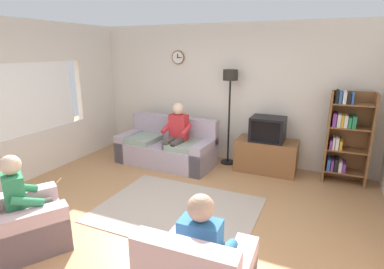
{
  "coord_description": "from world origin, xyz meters",
  "views": [
    {
      "loc": [
        1.83,
        -3.19,
        2.2
      ],
      "look_at": [
        -0.02,
        0.92,
        0.94
      ],
      "focal_mm": 28.42,
      "sensor_mm": 36.0,
      "label": 1
    }
  ],
  "objects_px": {
    "tv": "(268,129)",
    "person_on_couch": "(176,132)",
    "tv_stand": "(266,156)",
    "person_in_right_armchair": "(204,246)",
    "armchair_near_window": "(20,224)",
    "person_in_left_armchair": "(25,197)",
    "bookshelf": "(345,135)",
    "floor_lamp": "(230,91)",
    "couch": "(167,148)"
  },
  "relations": [
    {
      "from": "floor_lamp",
      "to": "person_on_couch",
      "type": "height_order",
      "value": "floor_lamp"
    },
    {
      "from": "tv",
      "to": "person_on_couch",
      "type": "bearing_deg",
      "value": -163.29
    },
    {
      "from": "floor_lamp",
      "to": "person_in_left_armchair",
      "type": "distance_m",
      "value": 3.82
    },
    {
      "from": "couch",
      "to": "armchair_near_window",
      "type": "distance_m",
      "value": 3.08
    },
    {
      "from": "tv_stand",
      "to": "floor_lamp",
      "type": "bearing_deg",
      "value": 172.7
    },
    {
      "from": "bookshelf",
      "to": "person_in_left_armchair",
      "type": "height_order",
      "value": "bookshelf"
    },
    {
      "from": "tv",
      "to": "floor_lamp",
      "type": "bearing_deg",
      "value": 170.93
    },
    {
      "from": "bookshelf",
      "to": "floor_lamp",
      "type": "bearing_deg",
      "value": 179.11
    },
    {
      "from": "tv_stand",
      "to": "tv",
      "type": "distance_m",
      "value": 0.52
    },
    {
      "from": "floor_lamp",
      "to": "bookshelf",
      "type": "bearing_deg",
      "value": -0.89
    },
    {
      "from": "tv_stand",
      "to": "person_on_couch",
      "type": "xyz_separation_m",
      "value": [
        -1.62,
        -0.51,
        0.4
      ]
    },
    {
      "from": "tv_stand",
      "to": "armchair_near_window",
      "type": "relative_size",
      "value": 0.94
    },
    {
      "from": "tv",
      "to": "armchair_near_window",
      "type": "relative_size",
      "value": 0.51
    },
    {
      "from": "couch",
      "to": "person_on_couch",
      "type": "xyz_separation_m",
      "value": [
        0.27,
        -0.11,
        0.39
      ]
    },
    {
      "from": "couch",
      "to": "person_in_right_armchair",
      "type": "bearing_deg",
      "value": -56.17
    },
    {
      "from": "couch",
      "to": "person_in_right_armchair",
      "type": "xyz_separation_m",
      "value": [
        2.0,
        -2.98,
        0.29
      ]
    },
    {
      "from": "bookshelf",
      "to": "armchair_near_window",
      "type": "height_order",
      "value": "bookshelf"
    },
    {
      "from": "person_in_right_armchair",
      "to": "armchair_near_window",
      "type": "bearing_deg",
      "value": -177.85
    },
    {
      "from": "tv_stand",
      "to": "tv",
      "type": "relative_size",
      "value": 1.83
    },
    {
      "from": "couch",
      "to": "tv",
      "type": "relative_size",
      "value": 3.23
    },
    {
      "from": "armchair_near_window",
      "to": "person_on_couch",
      "type": "distance_m",
      "value": 3.03
    },
    {
      "from": "floor_lamp",
      "to": "person_in_right_armchair",
      "type": "relative_size",
      "value": 1.65
    },
    {
      "from": "tv_stand",
      "to": "armchair_near_window",
      "type": "height_order",
      "value": "armchair_near_window"
    },
    {
      "from": "bookshelf",
      "to": "couch",
      "type": "bearing_deg",
      "value": -171.56
    },
    {
      "from": "couch",
      "to": "tv_stand",
      "type": "bearing_deg",
      "value": 11.98
    },
    {
      "from": "couch",
      "to": "floor_lamp",
      "type": "height_order",
      "value": "floor_lamp"
    },
    {
      "from": "person_on_couch",
      "to": "floor_lamp",
      "type": "bearing_deg",
      "value": 35.79
    },
    {
      "from": "person_in_right_armchair",
      "to": "bookshelf",
      "type": "bearing_deg",
      "value": 71.53
    },
    {
      "from": "tv_stand",
      "to": "bookshelf",
      "type": "distance_m",
      "value": 1.37
    },
    {
      "from": "armchair_near_window",
      "to": "person_in_right_armchair",
      "type": "distance_m",
      "value": 2.24
    },
    {
      "from": "person_in_left_armchair",
      "to": "armchair_near_window",
      "type": "bearing_deg",
      "value": -121.25
    },
    {
      "from": "couch",
      "to": "person_in_left_armchair",
      "type": "distance_m",
      "value": 3.01
    },
    {
      "from": "bookshelf",
      "to": "floor_lamp",
      "type": "relative_size",
      "value": 0.85
    },
    {
      "from": "armchair_near_window",
      "to": "person_in_right_armchair",
      "type": "height_order",
      "value": "person_in_right_armchair"
    },
    {
      "from": "bookshelf",
      "to": "person_in_right_armchair",
      "type": "relative_size",
      "value": 1.4
    },
    {
      "from": "bookshelf",
      "to": "armchair_near_window",
      "type": "distance_m",
      "value": 4.91
    },
    {
      "from": "person_on_couch",
      "to": "tv_stand",
      "type": "bearing_deg",
      "value": 17.5
    },
    {
      "from": "couch",
      "to": "armchair_near_window",
      "type": "height_order",
      "value": "same"
    },
    {
      "from": "tv",
      "to": "bookshelf",
      "type": "bearing_deg",
      "value": 4.14
    },
    {
      "from": "tv_stand",
      "to": "person_in_left_armchair",
      "type": "height_order",
      "value": "person_in_left_armchair"
    },
    {
      "from": "person_on_couch",
      "to": "bookshelf",
      "type": "bearing_deg",
      "value": 11.33
    },
    {
      "from": "couch",
      "to": "person_in_left_armchair",
      "type": "xyz_separation_m",
      "value": [
        -0.17,
        -2.99,
        0.29
      ]
    },
    {
      "from": "armchair_near_window",
      "to": "bookshelf",
      "type": "bearing_deg",
      "value": 46.38
    },
    {
      "from": "bookshelf",
      "to": "floor_lamp",
      "type": "height_order",
      "value": "floor_lamp"
    },
    {
      "from": "couch",
      "to": "bookshelf",
      "type": "distance_m",
      "value": 3.23
    },
    {
      "from": "tv_stand",
      "to": "person_in_right_armchair",
      "type": "xyz_separation_m",
      "value": [
        0.11,
        -3.39,
        0.31
      ]
    },
    {
      "from": "armchair_near_window",
      "to": "person_in_right_armchair",
      "type": "xyz_separation_m",
      "value": [
        2.22,
        0.08,
        0.32
      ]
    },
    {
      "from": "tv",
      "to": "floor_lamp",
      "type": "xyz_separation_m",
      "value": [
        -0.77,
        0.12,
        0.63
      ]
    },
    {
      "from": "person_on_couch",
      "to": "person_in_left_armchair",
      "type": "height_order",
      "value": "person_on_couch"
    },
    {
      "from": "tv_stand",
      "to": "floor_lamp",
      "type": "distance_m",
      "value": 1.39
    }
  ]
}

